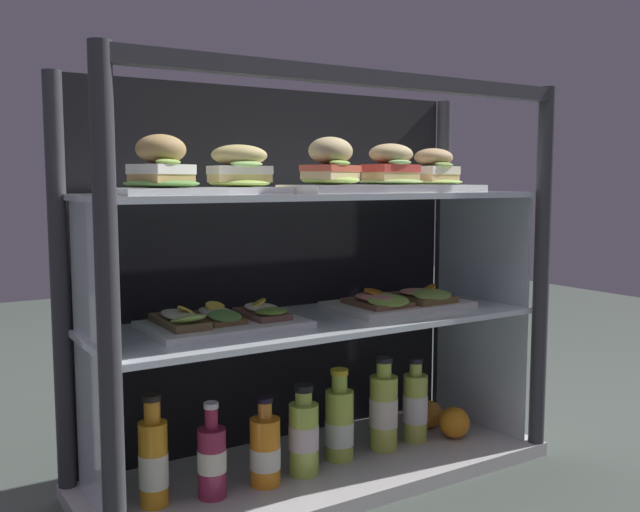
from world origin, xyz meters
TOP-DOWN VIEW (x-y plane):
  - ground_plane at (0.00, 0.00)m, footprint 6.00×6.00m
  - case_base_deck at (0.00, 0.00)m, footprint 1.11×0.41m
  - case_frame at (0.00, 0.09)m, footprint 1.11×0.41m
  - riser_lower_tier at (0.00, 0.00)m, footprint 1.03×0.33m
  - shelf_lower_glass at (0.00, 0.00)m, footprint 1.05×0.35m
  - riser_upper_tier at (0.00, 0.00)m, footprint 1.03×0.33m
  - shelf_upper_glass at (0.00, 0.00)m, footprint 1.05×0.35m
  - plated_roll_sandwich_far_left at (-0.37, -0.00)m, footprint 0.20×0.20m
  - plated_roll_sandwich_near_right_corner at (-0.18, 0.04)m, footprint 0.17×0.17m
  - plated_roll_sandwich_far_right at (-0.00, -0.05)m, footprint 0.18×0.18m
  - plated_roll_sandwich_mid_right at (0.18, -0.03)m, footprint 0.20×0.20m
  - plated_roll_sandwich_center at (0.37, 0.04)m, footprint 0.20×0.20m
  - open_sandwich_tray_right_of_center at (-0.24, 0.02)m, footprint 0.34×0.22m
  - open_sandwich_tray_near_right_corner at (0.24, 0.01)m, footprint 0.34×0.22m
  - juice_bottle_back_right at (-0.41, -0.01)m, footprint 0.06×0.06m
  - juice_bottle_back_center at (-0.29, -0.03)m, footprint 0.06×0.06m
  - juice_bottle_tucked_behind at (-0.17, -0.04)m, footprint 0.07×0.07m
  - juice_bottle_near_post at (-0.07, -0.04)m, footprint 0.07×0.07m
  - juice_bottle_front_left_end at (0.05, -0.01)m, footprint 0.07×0.07m
  - juice_bottle_front_fourth at (0.18, -0.01)m, footprint 0.07×0.07m
  - juice_bottle_front_right_end at (0.28, -0.01)m, footprint 0.06×0.06m
  - orange_fruit_beside_bottles at (0.38, 0.04)m, footprint 0.07×0.07m
  - orange_fruit_near_left_post at (0.38, -0.05)m, footprint 0.08×0.08m

SIDE VIEW (x-z plane):
  - ground_plane at x=0.00m, z-range -0.02..0.00m
  - case_base_deck at x=0.00m, z-range 0.00..0.03m
  - orange_fruit_beside_bottles at x=0.38m, z-range 0.03..0.11m
  - orange_fruit_near_left_post at x=0.38m, z-range 0.03..0.11m
  - juice_bottle_tucked_behind at x=-0.17m, z-range 0.01..0.21m
  - juice_bottle_back_center at x=-0.29m, z-range 0.01..0.22m
  - juice_bottle_front_left_end at x=0.05m, z-range 0.01..0.23m
  - juice_bottle_near_post at x=-0.07m, z-range 0.02..0.23m
  - juice_bottle_front_right_end at x=0.28m, z-range 0.02..0.23m
  - juice_bottle_back_right at x=-0.41m, z-range 0.01..0.24m
  - juice_bottle_front_fourth at x=0.18m, z-range 0.02..0.25m
  - riser_lower_tier at x=0.00m, z-range 0.03..0.37m
  - shelf_lower_glass at x=0.00m, z-range 0.37..0.38m
  - open_sandwich_tray_right_of_center at x=-0.24m, z-range 0.37..0.43m
  - open_sandwich_tray_near_right_corner at x=0.24m, z-range 0.37..0.43m
  - case_frame at x=0.00m, z-range 0.04..0.97m
  - riser_upper_tier at x=0.00m, z-range 0.38..0.66m
  - shelf_upper_glass at x=0.00m, z-range 0.66..0.67m
  - plated_roll_sandwich_mid_right at x=0.18m, z-range 0.65..0.77m
  - plated_roll_sandwich_center at x=0.37m, z-range 0.66..0.77m
  - plated_roll_sandwich_near_right_corner at x=-0.18m, z-range 0.66..0.77m
  - plated_roll_sandwich_far_left at x=-0.37m, z-range 0.66..0.77m
  - plated_roll_sandwich_far_right at x=0.00m, z-range 0.66..0.78m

